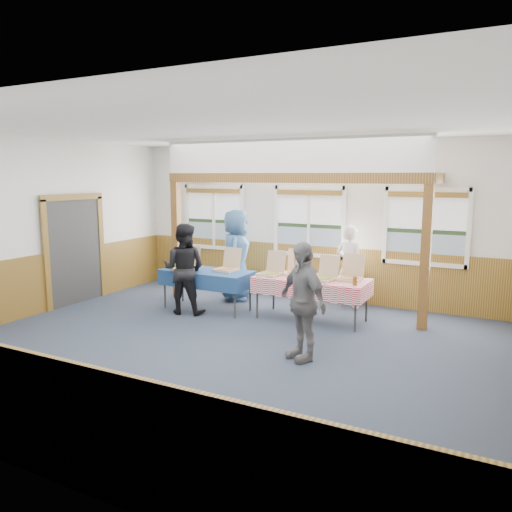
{
  "coord_description": "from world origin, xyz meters",
  "views": [
    {
      "loc": [
        3.75,
        -6.1,
        2.54
      ],
      "look_at": [
        0.05,
        1.0,
        1.24
      ],
      "focal_mm": 35.0,
      "sensor_mm": 36.0,
      "label": 1
    }
  ],
  "objects_px": {
    "table_right": "(312,281)",
    "woman_black": "(184,269)",
    "woman_white": "(349,266)",
    "person_grey": "(302,301)",
    "man_blue": "(236,255)",
    "table_left": "(207,273)"
  },
  "relations": [
    {
      "from": "table_right",
      "to": "woman_black",
      "type": "xyz_separation_m",
      "value": [
        -2.25,
        -0.67,
        0.13
      ]
    },
    {
      "from": "woman_white",
      "to": "person_grey",
      "type": "distance_m",
      "value": 3.01
    },
    {
      "from": "table_right",
      "to": "woman_black",
      "type": "distance_m",
      "value": 2.35
    },
    {
      "from": "man_blue",
      "to": "woman_white",
      "type": "bearing_deg",
      "value": -99.47
    },
    {
      "from": "woman_white",
      "to": "person_grey",
      "type": "bearing_deg",
      "value": 111.77
    },
    {
      "from": "table_left",
      "to": "man_blue",
      "type": "bearing_deg",
      "value": 100.94
    },
    {
      "from": "woman_black",
      "to": "person_grey",
      "type": "relative_size",
      "value": 1.01
    },
    {
      "from": "table_right",
      "to": "woman_white",
      "type": "bearing_deg",
      "value": 98.74
    },
    {
      "from": "table_left",
      "to": "woman_white",
      "type": "height_order",
      "value": "woman_white"
    },
    {
      "from": "man_blue",
      "to": "person_grey",
      "type": "xyz_separation_m",
      "value": [
        2.48,
        -2.5,
        -0.11
      ]
    },
    {
      "from": "person_grey",
      "to": "table_left",
      "type": "bearing_deg",
      "value": -178.37
    },
    {
      "from": "table_left",
      "to": "woman_white",
      "type": "distance_m",
      "value": 2.74
    },
    {
      "from": "woman_black",
      "to": "man_blue",
      "type": "height_order",
      "value": "man_blue"
    },
    {
      "from": "woman_white",
      "to": "person_grey",
      "type": "relative_size",
      "value": 0.97
    },
    {
      "from": "man_blue",
      "to": "person_grey",
      "type": "bearing_deg",
      "value": -157.16
    },
    {
      "from": "woman_black",
      "to": "woman_white",
      "type": "bearing_deg",
      "value": -158.19
    },
    {
      "from": "table_left",
      "to": "man_blue",
      "type": "distance_m",
      "value": 0.95
    },
    {
      "from": "table_right",
      "to": "man_blue",
      "type": "bearing_deg",
      "value": -174.31
    },
    {
      "from": "table_left",
      "to": "woman_black",
      "type": "xyz_separation_m",
      "value": [
        -0.23,
        -0.41,
        0.14
      ]
    },
    {
      "from": "woman_black",
      "to": "man_blue",
      "type": "xyz_separation_m",
      "value": [
        0.34,
        1.33,
        0.09
      ]
    },
    {
      "from": "woman_black",
      "to": "person_grey",
      "type": "height_order",
      "value": "woman_black"
    },
    {
      "from": "woman_white",
      "to": "woman_black",
      "type": "distance_m",
      "value": 3.16
    }
  ]
}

